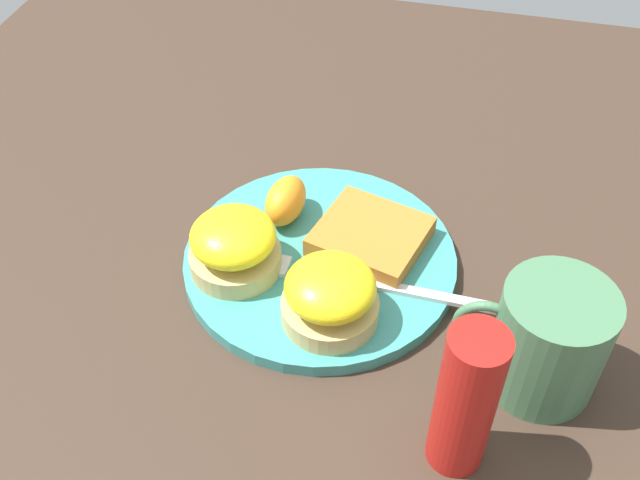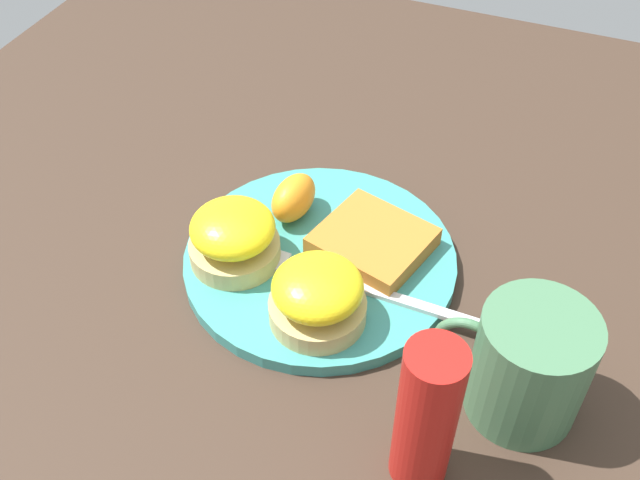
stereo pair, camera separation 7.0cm
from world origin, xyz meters
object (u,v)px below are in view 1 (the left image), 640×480
at_px(orange_wedge, 286,201).
at_px(fork, 344,278).
at_px(hashbrown_patty, 371,236).
at_px(sandwich_benedict_right, 330,296).
at_px(sandwich_benedict_left, 234,245).
at_px(condiment_bottle, 466,401).
at_px(cup, 548,341).

distance_m(orange_wedge, fork, 0.10).
bearing_deg(hashbrown_patty, sandwich_benedict_right, 80.21).
height_order(sandwich_benedict_left, condiment_bottle, condiment_bottle).
xyz_separation_m(fork, cup, (-0.18, 0.06, 0.04)).
xyz_separation_m(orange_wedge, fork, (-0.07, 0.07, -0.02)).
xyz_separation_m(hashbrown_patty, condiment_bottle, (-0.11, 0.20, 0.05)).
distance_m(sandwich_benedict_left, cup, 0.29).
height_order(sandwich_benedict_right, fork, sandwich_benedict_right).
bearing_deg(sandwich_benedict_left, orange_wedge, -109.60).
bearing_deg(fork, sandwich_benedict_right, 87.12).
height_order(fork, condiment_bottle, condiment_bottle).
bearing_deg(fork, sandwich_benedict_left, 4.03).
distance_m(cup, condiment_bottle, 0.11).
distance_m(sandwich_benedict_left, condiment_bottle, 0.26).
height_order(orange_wedge, cup, cup).
height_order(hashbrown_patty, orange_wedge, orange_wedge).
height_order(hashbrown_patty, condiment_bottle, condiment_bottle).
relative_size(cup, condiment_bottle, 0.86).
bearing_deg(orange_wedge, hashbrown_patty, 169.34).
bearing_deg(cup, sandwich_benedict_right, -3.91).
xyz_separation_m(sandwich_benedict_right, fork, (-0.00, -0.05, -0.03)).
bearing_deg(sandwich_benedict_left, fork, -175.97).
bearing_deg(hashbrown_patty, sandwich_benedict_left, 27.23).
xyz_separation_m(sandwich_benedict_left, fork, (-0.10, -0.01, -0.03)).
height_order(sandwich_benedict_right, orange_wedge, sandwich_benedict_right).
bearing_deg(sandwich_benedict_right, condiment_bottle, 141.18).
distance_m(sandwich_benedict_left, sandwich_benedict_right, 0.11).
bearing_deg(orange_wedge, fork, 136.98).
height_order(sandwich_benedict_left, cup, cup).
height_order(sandwich_benedict_right, hashbrown_patty, sandwich_benedict_right).
relative_size(fork, cup, 1.93).
bearing_deg(condiment_bottle, sandwich_benedict_right, -38.82).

